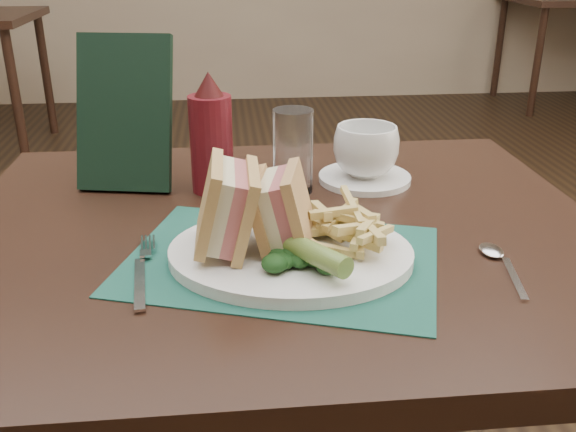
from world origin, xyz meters
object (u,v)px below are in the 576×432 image
object	(u,v)px
table_bg_right	(570,52)
ketchup_bottle	(211,133)
drinking_glass	(293,151)
sandwich_half_b	(264,207)
coffee_cup	(366,151)
placemat	(281,260)
plate	(290,254)
sandwich_half_a	(209,207)
saucer	(365,178)
check_presenter	(125,113)

from	to	relation	value
table_bg_right	ketchup_bottle	distance (m)	4.29
drinking_glass	table_bg_right	bearing A→B (deg)	55.87
sandwich_half_b	drinking_glass	bearing A→B (deg)	87.43
sandwich_half_b	coffee_cup	xyz separation A→B (m)	(0.18, 0.25, -0.02)
placemat	sandwich_half_b	xyz separation A→B (m)	(-0.02, 0.01, 0.07)
coffee_cup	drinking_glass	size ratio (longest dim) A/B	0.81
table_bg_right	plate	size ratio (longest dim) A/B	3.00
sandwich_half_a	ketchup_bottle	bearing A→B (deg)	90.40
plate	saucer	xyz separation A→B (m)	(0.15, 0.27, -0.00)
drinking_glass	ketchup_bottle	distance (m)	0.13
table_bg_right	saucer	distance (m)	4.13
drinking_glass	plate	bearing A→B (deg)	-96.86
placemat	saucer	bearing A→B (deg)	58.87
plate	saucer	distance (m)	0.31
placemat	coffee_cup	distance (m)	0.32
check_presenter	coffee_cup	bearing A→B (deg)	7.27
drinking_glass	check_presenter	world-z (taller)	check_presenter
placemat	plate	distance (m)	0.01
table_bg_right	placemat	bearing A→B (deg)	-122.85
ketchup_bottle	table_bg_right	bearing A→B (deg)	54.36
placemat	coffee_cup	size ratio (longest dim) A/B	3.57
saucer	coffee_cup	distance (m)	0.05
saucer	sandwich_half_b	bearing A→B (deg)	-125.40
plate	drinking_glass	xyz separation A→B (m)	(0.03, 0.24, 0.06)
coffee_cup	drinking_glass	distance (m)	0.13
saucer	placemat	bearing A→B (deg)	-121.13
saucer	drinking_glass	bearing A→B (deg)	-164.92
sandwich_half_b	ketchup_bottle	size ratio (longest dim) A/B	0.53
table_bg_right	sandwich_half_b	distance (m)	4.45
saucer	table_bg_right	bearing A→B (deg)	57.01
sandwich_half_a	placemat	bearing A→B (deg)	-3.14
coffee_cup	ketchup_bottle	world-z (taller)	ketchup_bottle
sandwich_half_a	saucer	bearing A→B (deg)	47.27
drinking_glass	check_presenter	size ratio (longest dim) A/B	0.54
placemat	sandwich_half_a	distance (m)	0.11
placemat	ketchup_bottle	world-z (taller)	ketchup_bottle
sandwich_half_b	ketchup_bottle	world-z (taller)	ketchup_bottle
table_bg_right	coffee_cup	xyz separation A→B (m)	(-2.24, -3.45, 0.43)
drinking_glass	check_presenter	xyz separation A→B (m)	(-0.26, 0.06, 0.05)
sandwich_half_b	check_presenter	distance (m)	0.34
sandwich_half_a	coffee_cup	bearing A→B (deg)	47.27
sandwich_half_b	coffee_cup	distance (m)	0.31
sandwich_half_a	sandwich_half_b	size ratio (longest dim) A/B	1.15
plate	sandwich_half_a	bearing A→B (deg)	-175.35
plate	check_presenter	size ratio (longest dim) A/B	1.25
placemat	drinking_glass	bearing A→B (deg)	80.42
sandwich_half_b	check_presenter	xyz separation A→B (m)	(-0.20, 0.28, 0.05)
table_bg_right	plate	xyz separation A→B (m)	(-2.39, -3.72, 0.38)
sandwich_half_b	coffee_cup	world-z (taller)	sandwich_half_b
sandwich_half_b	drinking_glass	world-z (taller)	drinking_glass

